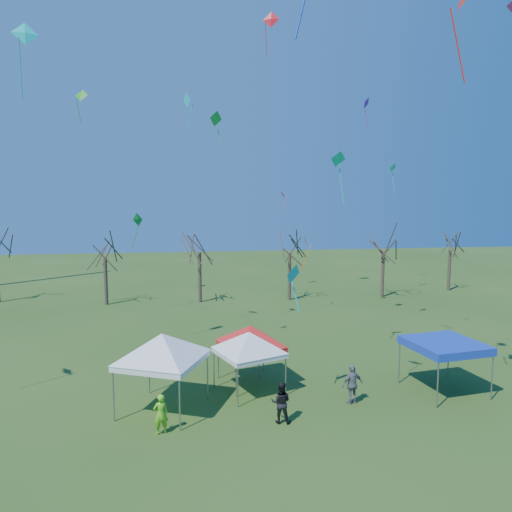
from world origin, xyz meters
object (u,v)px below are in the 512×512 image
at_px(tree_5, 451,236).
at_px(tent_white_mid, 249,336).
at_px(person_dark, 281,402).
at_px(person_grey, 352,384).
at_px(tent_blue, 445,345).
at_px(tree_1, 104,241).
at_px(tree_3, 290,236).
at_px(tent_white_west, 162,339).
at_px(tree_4, 384,235).
at_px(tent_red, 251,329).
at_px(person_green, 161,414).
at_px(tree_2, 199,234).

xyz_separation_m(tree_5, tent_white_mid, (-24.54, -22.50, -2.98)).
height_order(person_dark, person_grey, person_grey).
height_order(tent_blue, person_grey, tent_blue).
xyz_separation_m(tree_1, tree_3, (16.80, -0.60, 0.29)).
height_order(tree_3, tree_5, tree_3).
distance_m(tree_1, tent_white_west, 23.40).
bearing_deg(tree_1, tent_white_west, -75.23).
bearing_deg(person_grey, tent_white_mid, -39.20).
bearing_deg(tent_blue, tree_4, 72.54).
bearing_deg(tent_white_west, tree_4, 47.25).
xyz_separation_m(tent_red, person_grey, (4.19, -3.10, -1.88)).
relative_size(tree_5, tent_white_mid, 2.06).
relative_size(person_green, person_dark, 0.93).
xyz_separation_m(tent_red, tent_blue, (9.04, -2.49, -0.50)).
relative_size(tree_2, person_green, 5.08).
height_order(tree_1, tree_5, tree_1).
relative_size(tree_3, tent_white_mid, 2.18).
xyz_separation_m(tent_white_mid, tent_red, (0.24, 1.00, 0.03)).
height_order(tree_1, tent_red, tree_1).
xyz_separation_m(tree_1, person_green, (5.92, -24.58, -4.99)).
bearing_deg(tree_2, person_green, -95.83).
bearing_deg(tree_2, person_grey, -75.36).
bearing_deg(person_grey, tent_white_west, -18.52).
xyz_separation_m(tree_3, tree_5, (17.69, 2.02, -0.35)).
relative_size(tent_red, tent_blue, 1.08).
relative_size(tree_3, tree_5, 1.06).
relative_size(tree_3, tree_4, 1.00).
xyz_separation_m(tree_4, tent_white_mid, (-16.17, -20.43, -3.31)).
bearing_deg(tree_5, person_dark, -132.51).
xyz_separation_m(tree_4, tree_5, (8.37, 2.06, -0.33)).
bearing_deg(tree_2, tent_white_west, -96.35).
bearing_deg(tree_2, tent_red, -84.84).
bearing_deg(tent_white_mid, tree_5, 42.52).
relative_size(tree_5, tent_blue, 2.12).
height_order(tree_5, tent_red, tree_5).
bearing_deg(tree_1, person_grey, -58.18).
bearing_deg(person_dark, tree_5, -116.13).
relative_size(tree_4, person_grey, 4.37).
bearing_deg(tree_1, person_dark, -66.15).
height_order(tree_3, tent_blue, tree_3).
xyz_separation_m(tree_1, tent_red, (10.19, -20.08, -3.01)).
distance_m(tree_3, tree_5, 17.81).
distance_m(tree_1, tree_2, 8.42).
distance_m(tent_white_mid, person_green, 5.68).
relative_size(tree_1, tree_3, 0.95).
height_order(tree_5, person_green, tree_5).
bearing_deg(tent_red, tree_3, 71.25).
bearing_deg(tent_blue, person_grey, -172.93).
distance_m(tree_5, person_green, 38.94).
xyz_separation_m(tree_5, tent_white_west, (-28.56, -23.91, -2.50)).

